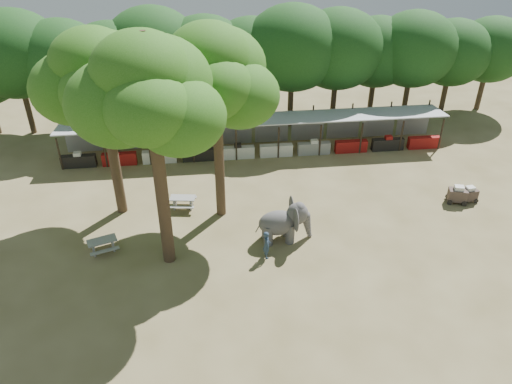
{
  "coord_description": "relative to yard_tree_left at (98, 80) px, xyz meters",
  "views": [
    {
      "loc": [
        -3.8,
        -19.01,
        17.28
      ],
      "look_at": [
        -1.0,
        5.0,
        2.0
      ],
      "focal_mm": 35.0,
      "sensor_mm": 36.0,
      "label": 1
    }
  ],
  "objects": [
    {
      "name": "yard_tree_back",
      "position": [
        6.0,
        -1.0,
        0.34
      ],
      "size": [
        7.1,
        6.9,
        11.36
      ],
      "color": "#332316",
      "rests_on": "ground"
    },
    {
      "name": "backdrop_trees",
      "position": [
        9.13,
        11.81,
        -2.69
      ],
      "size": [
        46.46,
        5.95,
        8.33
      ],
      "color": "#332316",
      "rests_on": "ground"
    },
    {
      "name": "yard_tree_left",
      "position": [
        0.0,
        0.0,
        0.0
      ],
      "size": [
        7.1,
        6.9,
        11.02
      ],
      "color": "#332316",
      "rests_on": "ground"
    },
    {
      "name": "picnic_table_near",
      "position": [
        -0.45,
        -4.1,
        -7.7
      ],
      "size": [
        1.89,
        1.79,
        0.77
      ],
      "rotation": [
        0.0,
        0.0,
        0.32
      ],
      "color": "gray",
      "rests_on": "ground"
    },
    {
      "name": "ground",
      "position": [
        9.13,
        -7.19,
        -8.2
      ],
      "size": [
        100.0,
        100.0,
        0.0
      ],
      "primitive_type": "plane",
      "color": "brown",
      "rests_on": "ground"
    },
    {
      "name": "elephant",
      "position": [
        9.51,
        -4.15,
        -7.01
      ],
      "size": [
        3.09,
        2.38,
        2.37
      ],
      "rotation": [
        0.0,
        0.0,
        0.02
      ],
      "color": "#454242",
      "rests_on": "ground"
    },
    {
      "name": "vendor_stalls",
      "position": [
        9.13,
        6.65,
        -7.02
      ],
      "size": [
        28.0,
        2.99,
        2.8
      ],
      "color": "#A2A4A9",
      "rests_on": "ground"
    },
    {
      "name": "cart_back",
      "position": [
        21.6,
        -1.67,
        -7.67
      ],
      "size": [
        1.17,
        0.84,
        1.07
      ],
      "rotation": [
        0.0,
        0.0,
        0.12
      ],
      "color": "#392B25",
      "rests_on": "ground"
    },
    {
      "name": "cart_front",
      "position": [
        20.83,
        -1.71,
        -7.61
      ],
      "size": [
        1.39,
        1.11,
        1.19
      ],
      "rotation": [
        0.0,
        0.0,
        -0.29
      ],
      "color": "#392B25",
      "rests_on": "ground"
    },
    {
      "name": "handler",
      "position": [
        8.31,
        -5.58,
        -7.38
      ],
      "size": [
        0.4,
        0.59,
        1.64
      ],
      "primitive_type": "imported",
      "rotation": [
        0.0,
        0.0,
        1.58
      ],
      "color": "#26384C",
      "rests_on": "ground"
    },
    {
      "name": "picnic_table_far",
      "position": [
        3.84,
        -0.33,
        -7.7
      ],
      "size": [
        1.72,
        1.59,
        0.76
      ],
      "rotation": [
        0.0,
        0.0,
        -0.15
      ],
      "color": "gray",
      "rests_on": "ground"
    },
    {
      "name": "yard_tree_center",
      "position": [
        3.0,
        -5.0,
        1.01
      ],
      "size": [
        7.1,
        6.9,
        12.04
      ],
      "color": "#332316",
      "rests_on": "ground"
    }
  ]
}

